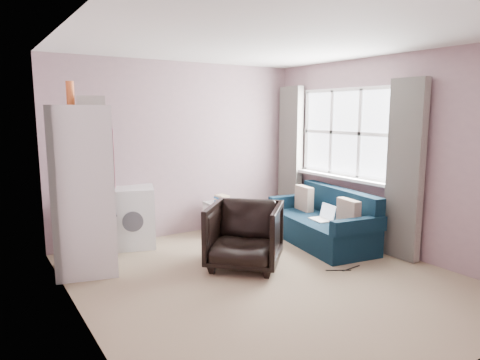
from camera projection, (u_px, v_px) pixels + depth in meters
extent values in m
cube|color=#967E62|center=(266.00, 279.00, 4.67)|extent=(3.80, 4.20, 0.02)
cube|color=silver|center=(268.00, 40.00, 4.27)|extent=(3.80, 4.20, 0.02)
cube|color=gray|center=(181.00, 150.00, 6.22)|extent=(3.80, 0.02, 2.50)
cube|color=gray|center=(463.00, 199.00, 2.72)|extent=(3.80, 0.02, 2.50)
cube|color=gray|center=(76.00, 180.00, 3.45)|extent=(0.02, 4.20, 2.50)
cube|color=gray|center=(387.00, 155.00, 5.49)|extent=(0.02, 4.20, 2.50)
cube|color=white|center=(346.00, 133.00, 6.02)|extent=(0.01, 1.60, 1.20)
imported|color=black|center=(245.00, 232.00, 4.96)|extent=(1.11, 1.11, 0.83)
cube|color=silver|center=(84.00, 191.00, 4.73)|extent=(0.78, 0.78, 1.86)
cube|color=#45454C|center=(116.00, 210.00, 4.87)|extent=(0.16, 0.58, 0.02)
cube|color=#45454C|center=(113.00, 161.00, 5.00)|extent=(0.03, 0.04, 0.53)
cube|color=white|center=(114.00, 157.00, 4.74)|extent=(0.12, 0.43, 0.64)
cylinder|color=orange|center=(70.00, 93.00, 4.59)|extent=(0.10, 0.10, 0.26)
cube|color=#B3B2A8|center=(91.00, 101.00, 4.51)|extent=(0.35, 0.38, 0.10)
cube|color=silver|center=(133.00, 217.00, 5.74)|extent=(0.72, 0.72, 0.80)
cube|color=#45454C|center=(132.00, 190.00, 5.66)|extent=(0.66, 0.65, 0.05)
cylinder|color=#45454C|center=(133.00, 222.00, 5.46)|extent=(0.26, 0.10, 0.26)
cube|color=silver|center=(222.00, 204.00, 6.32)|extent=(0.45, 0.45, 0.04)
cube|color=silver|center=(222.00, 229.00, 6.39)|extent=(0.45, 0.45, 0.04)
cube|color=silver|center=(210.00, 219.00, 6.26)|extent=(0.06, 0.43, 0.47)
cube|color=silver|center=(233.00, 216.00, 6.45)|extent=(0.06, 0.43, 0.47)
cube|color=#235D95|center=(222.00, 202.00, 6.32)|extent=(0.15, 0.21, 0.03)
cube|color=beige|center=(222.00, 200.00, 6.32)|extent=(0.15, 0.21, 0.03)
cube|color=#235D95|center=(221.00, 198.00, 6.31)|extent=(0.17, 0.22, 0.03)
cube|color=beige|center=(222.00, 196.00, 6.30)|extent=(0.15, 0.21, 0.03)
cube|color=#0B2333|center=(321.00, 231.00, 5.86)|extent=(1.01, 1.71, 0.36)
cube|color=#0B2333|center=(340.00, 202.00, 5.91)|extent=(0.42, 1.61, 0.39)
cube|color=#0B2333|center=(359.00, 226.00, 5.11)|extent=(0.77, 0.25, 0.18)
cube|color=#0B2333|center=(292.00, 201.00, 6.52)|extent=(0.77, 0.25, 0.18)
cube|color=tan|center=(348.00, 213.00, 5.35)|extent=(0.16, 0.37, 0.36)
cube|color=tan|center=(304.00, 198.00, 6.29)|extent=(0.16, 0.37, 0.36)
cube|color=silver|center=(321.00, 220.00, 5.72)|extent=(0.25, 0.32, 0.02)
cube|color=silver|center=(328.00, 211.00, 5.74)|extent=(0.10, 0.30, 0.20)
cube|color=white|center=(341.00, 177.00, 6.09)|extent=(0.14, 1.70, 0.04)
cube|color=white|center=(343.00, 175.00, 6.11)|extent=(0.02, 1.68, 0.05)
cube|color=white|center=(345.00, 133.00, 6.01)|extent=(0.02, 1.68, 0.05)
cube|color=white|center=(347.00, 89.00, 5.92)|extent=(0.02, 1.68, 0.05)
cube|color=white|center=(392.00, 136.00, 5.35)|extent=(0.02, 0.05, 1.20)
cube|color=white|center=(359.00, 134.00, 5.79)|extent=(0.02, 0.05, 1.20)
cube|color=white|center=(331.00, 132.00, 6.23)|extent=(0.02, 0.05, 1.20)
cube|color=white|center=(307.00, 131.00, 6.68)|extent=(0.02, 0.05, 1.20)
cube|color=beige|center=(405.00, 170.00, 5.13)|extent=(0.12, 0.46, 2.18)
cube|color=beige|center=(290.00, 155.00, 6.92)|extent=(0.12, 0.46, 2.18)
cylinder|color=black|center=(351.00, 268.00, 4.94)|extent=(0.29, 0.03, 0.01)
cylinder|color=black|center=(338.00, 270.00, 4.88)|extent=(0.26, 0.16, 0.01)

